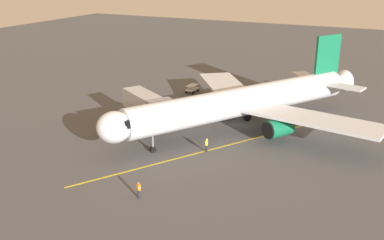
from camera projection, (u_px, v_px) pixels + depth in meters
name	position (u px, v px, depth m)	size (l,w,h in m)	color
ground_plane	(239.00, 125.00, 60.73)	(220.00, 220.00, 0.00)	#4C4C4F
apron_lead_in_line	(225.00, 146.00, 53.80)	(0.24, 40.00, 0.01)	yellow
airplane	(245.00, 102.00, 57.67)	(30.56, 36.15, 11.50)	silver
jet_bridge	(150.00, 107.00, 56.32)	(10.71, 7.89, 5.40)	#B7B7BC
ground_crew_marshaller	(99.00, 128.00, 57.15)	(0.40, 0.47, 1.71)	#23232D
ground_crew_wing_walker	(139.00, 190.00, 41.51)	(0.47, 0.40, 1.71)	#23232D
ground_crew_loader	(207.00, 145.00, 51.79)	(0.35, 0.45, 1.71)	#23232D
baggage_cart_near_nose	(192.00, 89.00, 76.19)	(1.67, 2.67, 1.27)	white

